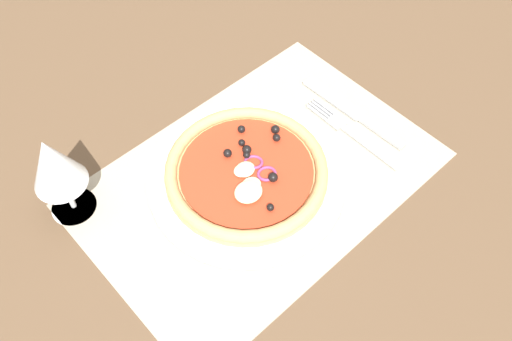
{
  "coord_description": "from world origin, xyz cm",
  "views": [
    {
      "loc": [
        -31.79,
        -33.98,
        67.2
      ],
      "look_at": [
        -0.48,
        0.0,
        2.71
      ],
      "focal_mm": 38.75,
      "sensor_mm": 36.0,
      "label": 1
    }
  ],
  "objects_px": {
    "pizza": "(247,171)",
    "wine_glass": "(54,166)",
    "fork": "(347,130)",
    "plate": "(247,178)",
    "knife": "(351,111)"
  },
  "relations": [
    {
      "from": "plate",
      "to": "wine_glass",
      "type": "height_order",
      "value": "wine_glass"
    },
    {
      "from": "plate",
      "to": "pizza",
      "type": "distance_m",
      "value": 0.02
    },
    {
      "from": "plate",
      "to": "fork",
      "type": "height_order",
      "value": "plate"
    },
    {
      "from": "fork",
      "to": "knife",
      "type": "height_order",
      "value": "knife"
    },
    {
      "from": "plate",
      "to": "knife",
      "type": "xyz_separation_m",
      "value": [
        0.21,
        -0.02,
        -0.0
      ]
    },
    {
      "from": "plate",
      "to": "knife",
      "type": "relative_size",
      "value": 1.44
    },
    {
      "from": "pizza",
      "to": "wine_glass",
      "type": "bearing_deg",
      "value": 147.3
    },
    {
      "from": "knife",
      "to": "wine_glass",
      "type": "xyz_separation_m",
      "value": [
        -0.42,
        0.15,
        0.09
      ]
    },
    {
      "from": "pizza",
      "to": "wine_glass",
      "type": "relative_size",
      "value": 1.58
    },
    {
      "from": "plate",
      "to": "knife",
      "type": "distance_m",
      "value": 0.21
    },
    {
      "from": "fork",
      "to": "wine_glass",
      "type": "distance_m",
      "value": 0.44
    },
    {
      "from": "pizza",
      "to": "knife",
      "type": "relative_size",
      "value": 1.18
    },
    {
      "from": "knife",
      "to": "fork",
      "type": "bearing_deg",
      "value": 120.95
    },
    {
      "from": "fork",
      "to": "knife",
      "type": "distance_m",
      "value": 0.04
    },
    {
      "from": "pizza",
      "to": "fork",
      "type": "distance_m",
      "value": 0.18
    }
  ]
}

